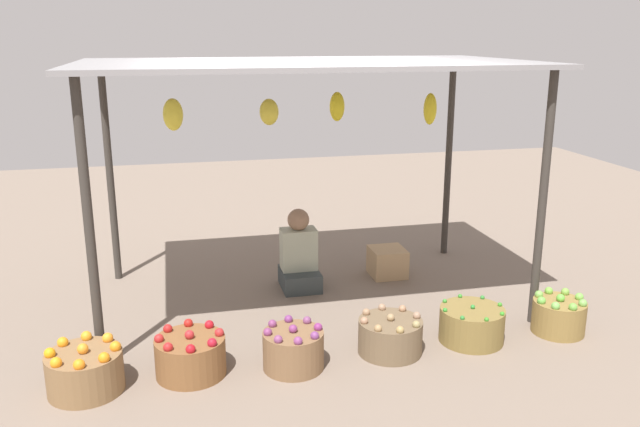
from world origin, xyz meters
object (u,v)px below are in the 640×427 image
basket_oranges (85,371)px  basket_green_apples (559,316)px  basket_green_chilies (472,324)px  vendor_person (299,258)px  basket_potatoes (390,336)px  basket_red_apples (191,355)px  wooden_crate_near_vendor (387,262)px  basket_purple_onions (293,349)px

basket_oranges → basket_green_apples: size_ratio=1.21×
basket_green_apples → basket_green_chilies: bearing=178.8°
basket_green_chilies → basket_green_apples: basket_green_apples is taller
vendor_person → basket_potatoes: size_ratio=1.57×
basket_green_chilies → basket_green_apples: size_ratio=1.20×
basket_potatoes → basket_green_chilies: 0.70m
basket_red_apples → basket_green_chilies: size_ratio=0.98×
basket_green_chilies → vendor_person: bearing=127.6°
basket_potatoes → basket_green_chilies: size_ratio=0.96×
basket_oranges → wooden_crate_near_vendor: size_ratio=1.46×
basket_purple_onions → wooden_crate_near_vendor: 2.11m
basket_red_apples → wooden_crate_near_vendor: basket_red_apples is taller
basket_red_apples → basket_green_apples: (2.99, 0.02, -0.00)m
basket_green_chilies → basket_red_apples: bearing=-179.0°
vendor_person → basket_purple_onions: vendor_person is taller
basket_potatoes → basket_oranges: bearing=-178.3°
basket_red_apples → vendor_person: bearing=53.6°
basket_red_apples → wooden_crate_near_vendor: bearing=38.1°
basket_potatoes → basket_green_apples: (1.47, 0.02, 0.01)m
basket_purple_onions → basket_potatoes: bearing=5.3°
basket_purple_onions → basket_green_apples: bearing=2.5°
basket_purple_onions → basket_green_chilies: size_ratio=0.87×
basket_green_apples → basket_oranges: bearing=-178.6°
basket_green_chilies → basket_green_apples: (0.77, -0.02, 0.01)m
basket_green_apples → wooden_crate_near_vendor: (-0.95, 1.57, -0.00)m
basket_potatoes → wooden_crate_near_vendor: 1.68m
basket_potatoes → vendor_person: bearing=105.7°
basket_green_chilies → wooden_crate_near_vendor: bearing=96.7°
basket_green_apples → wooden_crate_near_vendor: bearing=121.2°
basket_green_chilies → basket_oranges: bearing=-177.9°
basket_oranges → basket_red_apples: (0.72, 0.07, -0.00)m
basket_red_apples → basket_potatoes: (1.52, -0.00, -0.01)m
basket_oranges → basket_potatoes: 2.23m
basket_green_chilies → basket_green_apples: bearing=-1.2°
basket_green_chilies → wooden_crate_near_vendor: (-0.18, 1.56, 0.00)m
basket_oranges → wooden_crate_near_vendor: 3.21m
basket_green_apples → basket_potatoes: bearing=-179.1°
vendor_person → basket_green_chilies: (1.12, -1.45, -0.16)m
basket_oranges → basket_potatoes: bearing=1.7°
basket_oranges → basket_green_apples: basket_oranges is taller
wooden_crate_near_vendor → basket_red_apples: bearing=-141.9°
basket_green_apples → wooden_crate_near_vendor: basket_green_apples is taller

